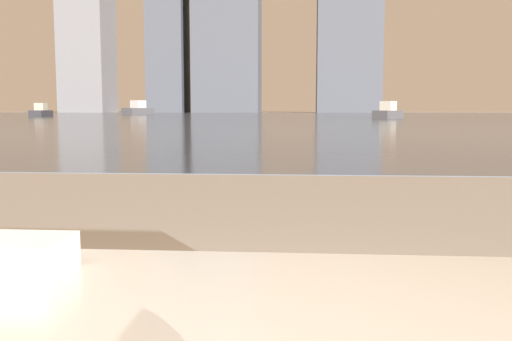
{
  "coord_description": "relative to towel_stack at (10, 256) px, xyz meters",
  "views": [
    {
      "loc": [
        0.29,
        -0.36,
        0.86
      ],
      "look_at": [
        0.11,
        2.05,
        0.6
      ],
      "focal_mm": 40.0,
      "sensor_mm": 36.0,
      "label": 1
    }
  ],
  "objects": [
    {
      "name": "skyline_tower_3",
      "position": [
        10.4,
        117.22,
        11.03
      ],
      "size": [
        12.84,
        8.18,
        23.15
      ],
      "color": "#4C515B",
      "rests_on": "ground_plane"
    },
    {
      "name": "harbor_boat_1",
      "position": [
        -26.14,
        56.27,
        -0.05
      ],
      "size": [
        1.69,
        3.87,
        1.41
      ],
      "color": "#2D2D33",
      "rests_on": "harbor_water"
    },
    {
      "name": "harbor_boat_2",
      "position": [
        -21.93,
        77.45,
        0.15
      ],
      "size": [
        3.57,
        5.53,
        1.96
      ],
      "color": "#4C4C51",
      "rests_on": "harbor_water"
    },
    {
      "name": "towel_stack",
      "position": [
        0.0,
        0.0,
        0.0
      ],
      "size": [
        0.24,
        0.17,
        0.08
      ],
      "color": "white",
      "rests_on": "bathtub"
    },
    {
      "name": "harbor_water",
      "position": [
        0.32,
        61.22,
        -0.55
      ],
      "size": [
        180.0,
        110.0,
        0.01
      ],
      "color": "slate",
      "rests_on": "ground_plane"
    },
    {
      "name": "harbor_boat_3",
      "position": [
        8.01,
        47.67,
        -0.03
      ],
      "size": [
        3.04,
        4.05,
        1.46
      ],
      "color": "#4C4C51",
      "rests_on": "harbor_water"
    },
    {
      "name": "skyline_tower_0",
      "position": [
        -43.97,
        117.22,
        17.49
      ],
      "size": [
        9.45,
        10.33,
        36.09
      ],
      "color": "slate",
      "rests_on": "ground_plane"
    }
  ]
}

